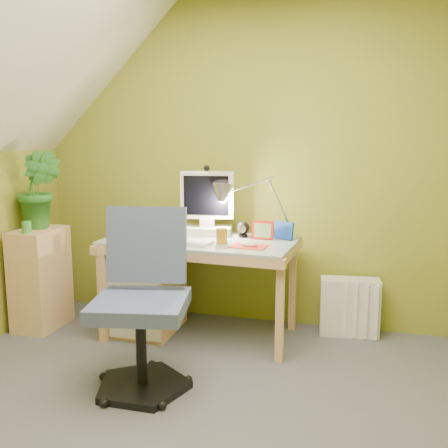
% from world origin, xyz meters
% --- Properties ---
extents(floor, '(3.20, 3.20, 0.01)m').
position_xyz_m(floor, '(0.00, 0.00, -0.01)').
color(floor, '#4E4E53').
rests_on(floor, ground).
extents(wall_back, '(3.20, 0.01, 2.40)m').
position_xyz_m(wall_back, '(0.00, 1.60, 1.20)').
color(wall_back, olive).
rests_on(wall_back, floor).
extents(desk, '(1.35, 0.73, 0.70)m').
position_xyz_m(desk, '(-0.22, 1.18, 0.35)').
color(desk, tan).
rests_on(desk, floor).
extents(monitor, '(0.43, 0.30, 0.54)m').
position_xyz_m(monitor, '(-0.22, 1.36, 0.97)').
color(monitor, silver).
rests_on(monitor, desk).
extents(speaker_left, '(0.13, 0.13, 0.13)m').
position_xyz_m(speaker_left, '(-0.49, 1.34, 0.76)').
color(speaker_left, black).
rests_on(speaker_left, desk).
extents(speaker_right, '(0.10, 0.10, 0.11)m').
position_xyz_m(speaker_right, '(0.05, 1.34, 0.76)').
color(speaker_right, black).
rests_on(speaker_right, desk).
extents(keyboard, '(0.43, 0.21, 0.02)m').
position_xyz_m(keyboard, '(-0.30, 1.04, 0.71)').
color(keyboard, white).
rests_on(keyboard, desk).
extents(mousepad, '(0.24, 0.18, 0.01)m').
position_xyz_m(mousepad, '(0.16, 1.04, 0.70)').
color(mousepad, red).
rests_on(mousepad, desk).
extents(mouse, '(0.11, 0.08, 0.04)m').
position_xyz_m(mouse, '(0.16, 1.04, 0.72)').
color(mouse, white).
rests_on(mouse, mousepad).
extents(amber_tumbler, '(0.09, 0.09, 0.10)m').
position_xyz_m(amber_tumbler, '(-0.04, 1.10, 0.75)').
color(amber_tumbler, '#8D6214').
rests_on(amber_tumbler, desk).
extents(candle_cluster, '(0.19, 0.17, 0.13)m').
position_xyz_m(candle_cluster, '(-0.82, 1.19, 0.77)').
color(candle_cluster, red).
rests_on(candle_cluster, desk).
extents(photo_frame_red, '(0.15, 0.02, 0.13)m').
position_xyz_m(photo_frame_red, '(0.20, 1.30, 0.76)').
color(photo_frame_red, red).
rests_on(photo_frame_red, desk).
extents(photo_frame_blue, '(0.14, 0.08, 0.12)m').
position_xyz_m(photo_frame_blue, '(0.34, 1.34, 0.76)').
color(photo_frame_blue, '#163E9B').
rests_on(photo_frame_blue, desk).
extents(photo_frame_green, '(0.14, 0.03, 0.12)m').
position_xyz_m(photo_frame_green, '(-0.62, 1.32, 0.76)').
color(photo_frame_green, '#BDDB96').
rests_on(photo_frame_green, desk).
extents(desk_lamp, '(0.60, 0.29, 0.63)m').
position_xyz_m(desk_lamp, '(0.23, 1.36, 1.01)').
color(desk_lamp, '#A9A9AD').
rests_on(desk_lamp, desk).
extents(side_ledge, '(0.27, 0.42, 0.74)m').
position_xyz_m(side_ledge, '(-1.41, 1.03, 0.37)').
color(side_ledge, tan).
rests_on(side_ledge, floor).
extents(potted_plant, '(0.36, 0.32, 0.57)m').
position_xyz_m(potted_plant, '(-1.41, 1.08, 1.03)').
color(potted_plant, '#2A6B23').
rests_on(potted_plant, side_ledge).
extents(green_cup, '(0.07, 0.07, 0.08)m').
position_xyz_m(green_cup, '(-1.39, 0.88, 0.78)').
color(green_cup, '#438E3B').
rests_on(green_cup, side_ledge).
extents(task_chair, '(0.67, 0.67, 1.04)m').
position_xyz_m(task_chair, '(-0.30, 0.33, 0.52)').
color(task_chair, '#424C6D').
rests_on(task_chair, floor).
extents(radiator, '(0.43, 0.21, 0.41)m').
position_xyz_m(radiator, '(0.80, 1.47, 0.21)').
color(radiator, silver).
rests_on(radiator, floor).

